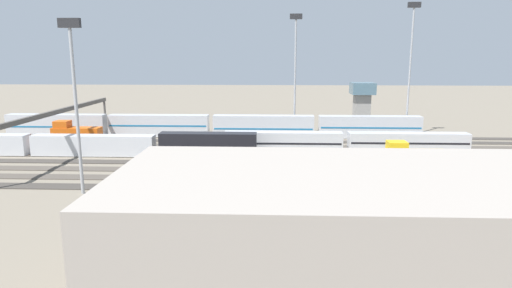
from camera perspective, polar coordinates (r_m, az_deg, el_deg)
name	(u,v)px	position (r m, az deg, el deg)	size (l,w,h in m)	color
ground_plane	(220,157)	(82.55, -4.72, -1.65)	(400.00, 400.00, 0.00)	#756B5B
track_bed_0	(230,137)	(102.00, -3.37, 0.93)	(140.00, 2.80, 0.12)	#3D3833
track_bed_1	(228,141)	(97.11, -3.66, 0.39)	(140.00, 2.80, 0.12)	#3D3833
track_bed_2	(225,146)	(92.24, -3.97, -0.21)	(140.00, 2.80, 0.12)	#4C443D
track_bed_3	(223,151)	(87.38, -4.33, -0.87)	(140.00, 2.80, 0.12)	#4C443D
track_bed_4	(220,156)	(82.54, -4.72, -1.61)	(140.00, 2.80, 0.12)	#4C443D
track_bed_5	(216,163)	(77.71, -5.17, -2.45)	(140.00, 2.80, 0.12)	#3D3833
track_bed_6	(212,170)	(72.92, -5.67, -3.39)	(140.00, 2.80, 0.12)	#4C443D
track_bed_7	(208,178)	(68.15, -6.25, -4.46)	(140.00, 2.80, 0.12)	#4C443D
track_bed_8	(203,188)	(63.41, -6.91, -5.70)	(140.00, 2.80, 0.12)	#3D3833
train_on_track_0	(211,126)	(102.09, -5.85, 2.35)	(95.60, 3.06, 5.00)	silver
train_on_track_3	(345,142)	(87.54, 11.48, 0.26)	(47.20, 3.06, 3.80)	silver
train_on_track_6	(413,160)	(75.17, 19.68, -1.92)	(10.00, 3.00, 5.00)	gold
train_on_track_2	(76,135)	(100.37, -22.31, 1.13)	(10.00, 3.00, 5.00)	#D85914
train_on_track_4	(86,145)	(88.83, -21.21, -0.07)	(66.40, 3.00, 4.40)	black
light_mast_0	(411,54)	(107.03, 19.45, 10.96)	(2.80, 0.70, 30.14)	#9EA0A5
light_mast_1	(74,82)	(62.69, -22.50, 7.40)	(2.80, 0.70, 23.29)	#9EA0A5
light_mast_2	(295,59)	(103.25, 5.12, 10.86)	(2.80, 0.70, 27.81)	#9EA0A5
signal_gantry	(59,115)	(89.87, -24.14, 3.51)	(0.70, 45.00, 8.80)	#4C4742
maintenance_shed	(417,239)	(35.99, 20.09, -11.46)	(45.25, 17.91, 10.19)	#9E9389
control_tower	(362,101)	(119.26, 13.56, 5.46)	(6.00, 6.00, 11.63)	gray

